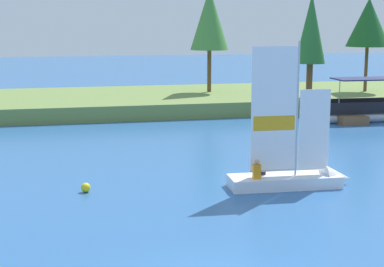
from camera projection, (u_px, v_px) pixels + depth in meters
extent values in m
cube|color=olive|center=(108.00, 102.00, 44.22)|extent=(80.00, 11.99, 1.02)
cylinder|color=brown|center=(209.00, 71.00, 45.93)|extent=(0.30, 0.30, 3.17)
cone|color=#47893D|center=(210.00, 19.00, 45.22)|extent=(2.85, 2.85, 4.62)
cylinder|color=brown|center=(309.00, 80.00, 42.90)|extent=(0.44, 0.44, 2.37)
cone|color=#286B2D|center=(311.00, 28.00, 42.24)|extent=(2.10, 2.10, 4.84)
cylinder|color=brown|center=(366.00, 69.00, 46.28)|extent=(0.25, 0.25, 3.39)
cone|color=#1E5B23|center=(368.00, 22.00, 45.64)|extent=(3.27, 3.27, 3.62)
cube|color=brown|center=(338.00, 115.00, 39.64)|extent=(1.74, 5.00, 0.52)
cube|color=white|center=(284.00, 181.00, 23.49)|extent=(4.37, 1.53, 0.46)
cone|color=white|center=(337.00, 179.00, 23.86)|extent=(1.13, 1.25, 1.20)
cylinder|color=#B7B7BC|center=(297.00, 109.00, 23.05)|extent=(0.08, 0.08, 5.14)
cube|color=white|center=(274.00, 109.00, 22.90)|extent=(1.81, 0.11, 4.70)
cube|color=orange|center=(274.00, 123.00, 22.99)|extent=(1.63, 0.11, 0.56)
cube|color=white|center=(314.00, 130.00, 23.32)|extent=(1.22, 0.09, 3.12)
cylinder|color=#B7B7BC|center=(273.00, 170.00, 23.33)|extent=(1.81, 0.14, 0.06)
cube|color=orange|center=(257.00, 172.00, 22.91)|extent=(0.29, 0.21, 0.56)
sphere|color=tan|center=(257.00, 162.00, 22.84)|extent=(0.20, 0.20, 0.20)
cube|color=#26262D|center=(262.00, 168.00, 23.55)|extent=(0.29, 0.21, 0.49)
sphere|color=tan|center=(262.00, 160.00, 23.49)|extent=(0.20, 0.20, 0.20)
cylinder|color=#B2B2B7|center=(360.00, 113.00, 40.22)|extent=(6.36, 0.79, 0.60)
cylinder|color=#B2B2B7|center=(372.00, 117.00, 38.57)|extent=(6.36, 0.79, 0.60)
cube|color=black|center=(366.00, 110.00, 39.33)|extent=(6.16, 2.49, 0.10)
cube|color=black|center=(359.00, 103.00, 40.29)|extent=(5.84, 0.28, 0.60)
cube|color=black|center=(374.00, 107.00, 38.24)|extent=(5.84, 0.28, 0.60)
cylinder|color=#B2B2B7|center=(339.00, 95.00, 38.79)|extent=(0.06, 0.06, 1.93)
cube|color=#1E234C|center=(368.00, 79.00, 38.96)|extent=(4.38, 2.21, 0.08)
sphere|color=yellow|center=(86.00, 188.00, 22.80)|extent=(0.36, 0.36, 0.36)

